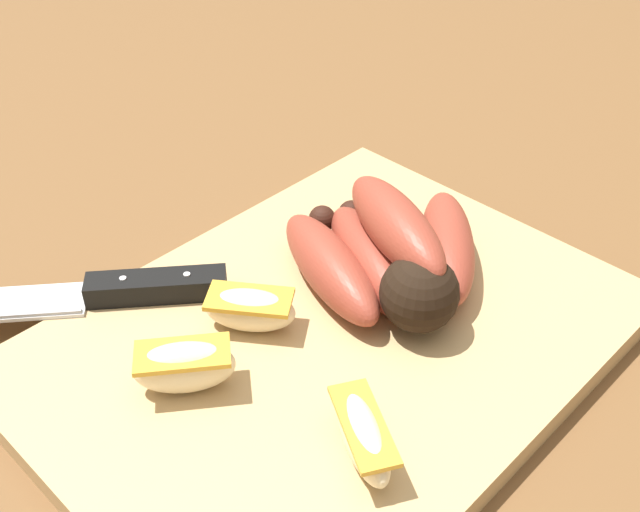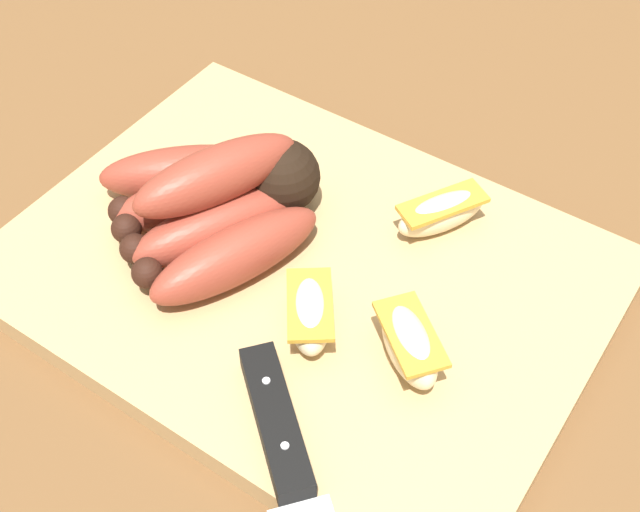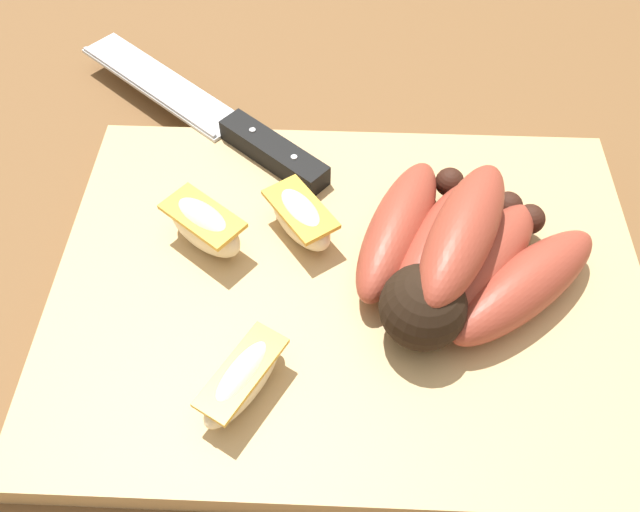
{
  "view_description": "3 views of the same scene",
  "coord_description": "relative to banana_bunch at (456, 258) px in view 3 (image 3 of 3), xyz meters",
  "views": [
    {
      "loc": [
        -0.3,
        -0.25,
        0.39
      ],
      "look_at": [
        0.01,
        0.04,
        0.06
      ],
      "focal_mm": 43.8,
      "sensor_mm": 36.0,
      "label": 1
    },
    {
      "loc": [
        -0.24,
        0.32,
        0.47
      ],
      "look_at": [
        -0.03,
        0.03,
        0.06
      ],
      "focal_mm": 47.25,
      "sensor_mm": 36.0,
      "label": 2
    },
    {
      "loc": [
        -0.02,
        -0.25,
        0.39
      ],
      "look_at": [
        -0.03,
        0.03,
        0.03
      ],
      "focal_mm": 37.32,
      "sensor_mm": 36.0,
      "label": 3
    }
  ],
  "objects": [
    {
      "name": "ground_plane",
      "position": [
        -0.06,
        -0.02,
        -0.05
      ],
      "size": [
        6.0,
        6.0,
        0.0
      ],
      "primitive_type": "plane",
      "color": "brown"
    },
    {
      "name": "cutting_board",
      "position": [
        -0.07,
        -0.0,
        -0.04
      ],
      "size": [
        0.4,
        0.3,
        0.02
      ],
      "primitive_type": "cube",
      "color": "tan",
      "rests_on": "ground_plane"
    },
    {
      "name": "banana_bunch",
      "position": [
        0.0,
        0.0,
        0.0
      ],
      "size": [
        0.18,
        0.17,
        0.07
      ],
      "color": "black",
      "rests_on": "cutting_board"
    },
    {
      "name": "chefs_knife",
      "position": [
        -0.17,
        0.14,
        -0.02
      ],
      "size": [
        0.23,
        0.2,
        0.02
      ],
      "color": "silver",
      "rests_on": "cutting_board"
    },
    {
      "name": "apple_wedge_near",
      "position": [
        -0.13,
        -0.09,
        -0.01
      ],
      "size": [
        0.05,
        0.07,
        0.03
      ],
      "color": "beige",
      "rests_on": "cutting_board"
    },
    {
      "name": "apple_wedge_middle",
      "position": [
        -0.17,
        0.03,
        -0.01
      ],
      "size": [
        0.07,
        0.06,
        0.04
      ],
      "color": "beige",
      "rests_on": "cutting_board"
    },
    {
      "name": "apple_wedge_far",
      "position": [
        -0.1,
        0.04,
        -0.01
      ],
      "size": [
        0.06,
        0.07,
        0.03
      ],
      "color": "beige",
      "rests_on": "cutting_board"
    }
  ]
}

